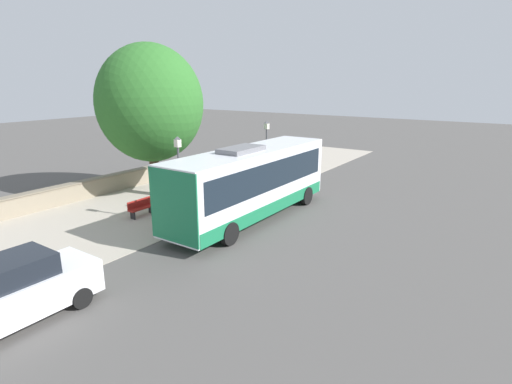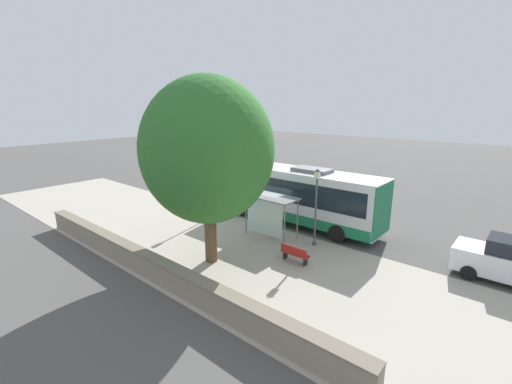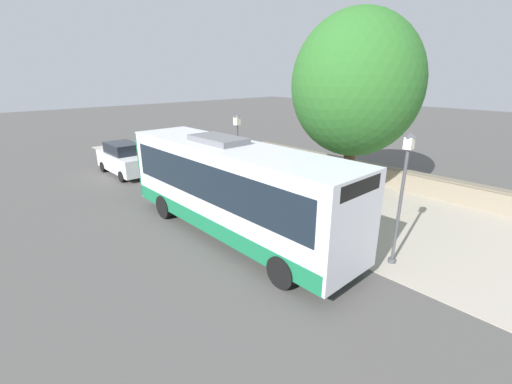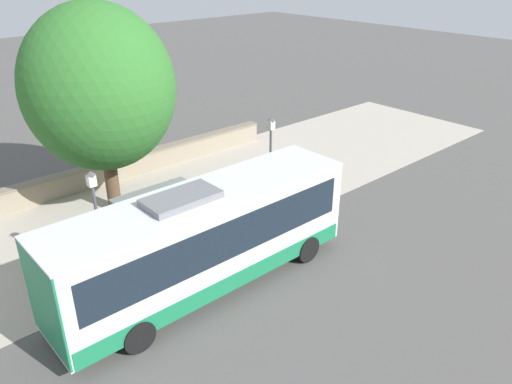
# 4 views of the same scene
# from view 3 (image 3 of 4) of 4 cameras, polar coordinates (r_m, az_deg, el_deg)

# --- Properties ---
(ground_plane) EXTENTS (120.00, 120.00, 0.00)m
(ground_plane) POSITION_cam_3_polar(r_m,az_deg,el_deg) (13.75, 3.77, -6.35)
(ground_plane) COLOR #514F4C
(ground_plane) RESTS_ON ground
(sidewalk_plaza) EXTENTS (9.00, 44.00, 0.02)m
(sidewalk_plaza) POSITION_cam_3_polar(r_m,az_deg,el_deg) (17.04, 14.32, -1.73)
(sidewalk_plaza) COLOR #ADA393
(sidewalk_plaza) RESTS_ON ground
(stone_wall) EXTENTS (0.60, 20.00, 1.07)m
(stone_wall) POSITION_cam_3_polar(r_m,az_deg,el_deg) (20.26, 20.84, 2.50)
(stone_wall) COLOR gray
(stone_wall) RESTS_ON ground
(bus) EXTENTS (2.61, 10.50, 3.70)m
(bus) POSITION_cam_3_polar(r_m,az_deg,el_deg) (12.74, -4.02, 0.82)
(bus) COLOR silver
(bus) RESTS_ON ground
(bus_shelter) EXTENTS (1.55, 3.05, 2.41)m
(bus_shelter) POSITION_cam_3_polar(r_m,az_deg,el_deg) (14.69, 5.42, 3.55)
(bus_shelter) COLOR slate
(bus_shelter) RESTS_ON ground
(pedestrian) EXTENTS (0.34, 0.22, 1.68)m
(pedestrian) POSITION_cam_3_polar(r_m,az_deg,el_deg) (11.41, 17.22, -7.33)
(pedestrian) COLOR #2D3347
(pedestrian) RESTS_ON ground
(bench) EXTENTS (0.40, 1.46, 0.88)m
(bench) POSITION_cam_3_polar(r_m,az_deg,el_deg) (18.26, 2.22, 1.79)
(bench) COLOR maroon
(bench) RESTS_ON ground
(street_lamp_near) EXTENTS (0.28, 0.28, 4.30)m
(street_lamp_near) POSITION_cam_3_polar(r_m,az_deg,el_deg) (11.36, 23.19, 0.36)
(street_lamp_near) COLOR #4C4C51
(street_lamp_near) RESTS_ON ground
(street_lamp_far) EXTENTS (0.28, 0.28, 4.21)m
(street_lamp_far) POSITION_cam_3_polar(r_m,az_deg,el_deg) (15.88, -3.09, 6.72)
(street_lamp_far) COLOR #4C4C51
(street_lamp_far) RESTS_ON ground
(shade_tree) EXTENTS (6.04, 6.04, 8.73)m
(shade_tree) POSITION_cam_3_polar(r_m,az_deg,el_deg) (17.37, 16.35, 16.70)
(shade_tree) COLOR brown
(shade_tree) RESTS_ON ground
(parked_car_behind_bus) EXTENTS (1.90, 4.55, 1.93)m
(parked_car_behind_bus) POSITION_cam_3_polar(r_m,az_deg,el_deg) (22.58, -21.08, 5.13)
(parked_car_behind_bus) COLOR silver
(parked_car_behind_bus) RESTS_ON ground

